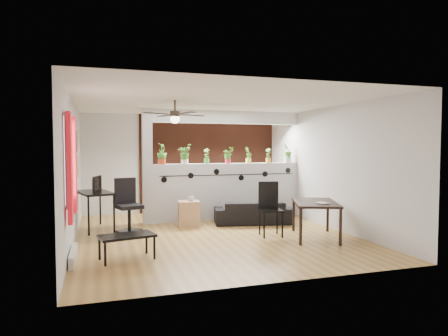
% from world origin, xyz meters
% --- Properties ---
extents(room_shell, '(6.30, 7.10, 2.90)m').
position_xyz_m(room_shell, '(0.00, 0.00, 1.30)').
color(room_shell, olive).
rests_on(room_shell, ground).
extents(partition_wall, '(3.60, 0.18, 1.35)m').
position_xyz_m(partition_wall, '(0.80, 1.50, 0.68)').
color(partition_wall, '#BCBCC1').
rests_on(partition_wall, ground).
extents(ceiling_header, '(3.60, 0.18, 0.30)m').
position_xyz_m(ceiling_header, '(0.80, 1.50, 2.45)').
color(ceiling_header, silver).
rests_on(ceiling_header, room_shell).
extents(pier_column, '(0.22, 0.20, 2.60)m').
position_xyz_m(pier_column, '(-1.11, 1.50, 1.30)').
color(pier_column, '#BCBCC1').
rests_on(pier_column, ground).
extents(brick_panel, '(3.90, 0.05, 2.60)m').
position_xyz_m(brick_panel, '(0.80, 2.97, 1.30)').
color(brick_panel, '#9D452D').
rests_on(brick_panel, ground).
extents(vine_decal, '(3.31, 0.01, 0.30)m').
position_xyz_m(vine_decal, '(0.80, 1.40, 1.08)').
color(vine_decal, black).
rests_on(vine_decal, partition_wall).
extents(window_assembly, '(0.09, 1.30, 1.55)m').
position_xyz_m(window_assembly, '(-2.56, -1.20, 1.51)').
color(window_assembly, white).
rests_on(window_assembly, room_shell).
extents(baseboard_heater, '(0.08, 1.00, 0.18)m').
position_xyz_m(baseboard_heater, '(-2.54, -1.20, 0.09)').
color(baseboard_heater, silver).
rests_on(baseboard_heater, ground).
extents(corkboard, '(0.03, 0.60, 0.45)m').
position_xyz_m(corkboard, '(-2.58, 0.95, 1.35)').
color(corkboard, '#A0824D').
rests_on(corkboard, room_shell).
extents(framed_art, '(0.03, 0.34, 0.44)m').
position_xyz_m(framed_art, '(-2.58, 0.90, 1.85)').
color(framed_art, '#8C7259').
rests_on(framed_art, room_shell).
extents(ceiling_fan, '(1.19, 1.19, 0.43)m').
position_xyz_m(ceiling_fan, '(-0.80, -0.30, 2.31)').
color(ceiling_fan, black).
rests_on(ceiling_fan, room_shell).
extents(potted_plant_0, '(0.22, 0.27, 0.48)m').
position_xyz_m(potted_plant_0, '(-0.78, 1.50, 1.60)').
color(potted_plant_0, red).
rests_on(potted_plant_0, partition_wall).
extents(potted_plant_1, '(0.30, 0.31, 0.46)m').
position_xyz_m(potted_plant_1, '(-0.25, 1.50, 1.59)').
color(potted_plant_1, white).
rests_on(potted_plant_1, partition_wall).
extents(potted_plant_2, '(0.22, 0.21, 0.37)m').
position_xyz_m(potted_plant_2, '(0.27, 1.50, 1.55)').
color(potted_plant_2, '#358E33').
rests_on(potted_plant_2, partition_wall).
extents(potted_plant_3, '(0.23, 0.21, 0.39)m').
position_xyz_m(potted_plant_3, '(0.80, 1.50, 1.56)').
color(potted_plant_3, red).
rests_on(potted_plant_3, partition_wall).
extents(potted_plant_4, '(0.20, 0.16, 0.39)m').
position_xyz_m(potted_plant_4, '(1.33, 1.50, 1.56)').
color(potted_plant_4, '#E8E352').
rests_on(potted_plant_4, partition_wall).
extents(potted_plant_5, '(0.23, 0.23, 0.37)m').
position_xyz_m(potted_plant_5, '(1.85, 1.50, 1.55)').
color(potted_plant_5, orange).
rests_on(potted_plant_5, partition_wall).
extents(potted_plant_6, '(0.32, 0.29, 0.49)m').
position_xyz_m(potted_plant_6, '(2.38, 1.50, 1.61)').
color(potted_plant_6, white).
rests_on(potted_plant_6, partition_wall).
extents(sofa, '(1.77, 0.99, 0.49)m').
position_xyz_m(sofa, '(1.19, 0.82, 0.25)').
color(sofa, black).
rests_on(sofa, ground).
extents(cube_shelf, '(0.50, 0.46, 0.56)m').
position_xyz_m(cube_shelf, '(-0.28, 0.93, 0.28)').
color(cube_shelf, '#A88059').
rests_on(cube_shelf, ground).
extents(cup, '(0.17, 0.17, 0.11)m').
position_xyz_m(cup, '(-0.23, 0.93, 0.61)').
color(cup, gray).
rests_on(cup, cube_shelf).
extents(computer_desk, '(0.85, 1.23, 0.81)m').
position_xyz_m(computer_desk, '(-2.25, 1.16, 0.73)').
color(computer_desk, black).
rests_on(computer_desk, ground).
extents(monitor, '(0.31, 0.14, 0.17)m').
position_xyz_m(monitor, '(-2.25, 1.31, 0.89)').
color(monitor, black).
rests_on(monitor, computer_desk).
extents(office_chair, '(0.57, 0.58, 1.09)m').
position_xyz_m(office_chair, '(-1.60, 0.62, 0.48)').
color(office_chair, black).
rests_on(office_chair, ground).
extents(dining_table, '(1.18, 1.47, 0.70)m').
position_xyz_m(dining_table, '(1.79, -0.89, 0.62)').
color(dining_table, black).
rests_on(dining_table, ground).
extents(book, '(0.19, 0.25, 0.02)m').
position_xyz_m(book, '(1.69, -1.19, 0.71)').
color(book, gray).
rests_on(book, dining_table).
extents(folding_chair, '(0.49, 0.49, 1.06)m').
position_xyz_m(folding_chair, '(1.05, -0.40, 0.62)').
color(folding_chair, black).
rests_on(folding_chair, ground).
extents(coffee_table, '(0.91, 0.63, 0.39)m').
position_xyz_m(coffee_table, '(-1.75, -1.34, 0.35)').
color(coffee_table, black).
rests_on(coffee_table, ground).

